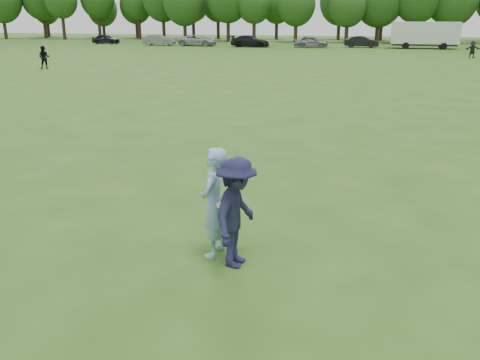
{
  "coord_description": "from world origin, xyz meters",
  "views": [
    {
      "loc": [
        2.4,
        -7.89,
        3.95
      ],
      "look_at": [
        0.24,
        0.61,
        1.1
      ],
      "focal_mm": 38.0,
      "sensor_mm": 36.0,
      "label": 1
    }
  ],
  "objects_px": {
    "car_c": "(198,40)",
    "car_f": "(362,42)",
    "car_e": "(311,42)",
    "car_d": "(250,41)",
    "thrower": "(214,203)",
    "car_a": "(106,39)",
    "player_far_d": "(473,49)",
    "car_b": "(159,40)",
    "cargo_trailer": "(425,34)",
    "defender": "(237,213)",
    "player_far_a": "(44,57)"
  },
  "relations": [
    {
      "from": "car_f",
      "to": "car_d",
      "type": "bearing_deg",
      "value": 104.04
    },
    {
      "from": "car_d",
      "to": "car_f",
      "type": "distance_m",
      "value": 14.41
    },
    {
      "from": "thrower",
      "to": "player_far_a",
      "type": "height_order",
      "value": "thrower"
    },
    {
      "from": "car_b",
      "to": "player_far_a",
      "type": "bearing_deg",
      "value": -175.59
    },
    {
      "from": "player_far_d",
      "to": "car_b",
      "type": "distance_m",
      "value": 40.03
    },
    {
      "from": "car_a",
      "to": "cargo_trailer",
      "type": "height_order",
      "value": "cargo_trailer"
    },
    {
      "from": "car_e",
      "to": "car_f",
      "type": "bearing_deg",
      "value": -80.5
    },
    {
      "from": "player_far_d",
      "to": "car_f",
      "type": "distance_m",
      "value": 18.35
    },
    {
      "from": "car_e",
      "to": "defender",
      "type": "bearing_deg",
      "value": 178.62
    },
    {
      "from": "defender",
      "to": "car_a",
      "type": "xyz_separation_m",
      "value": [
        -35.8,
        61.91,
        -0.25
      ]
    },
    {
      "from": "defender",
      "to": "cargo_trailer",
      "type": "relative_size",
      "value": 0.21
    },
    {
      "from": "thrower",
      "to": "car_b",
      "type": "distance_m",
      "value": 65.09
    },
    {
      "from": "car_a",
      "to": "cargo_trailer",
      "type": "relative_size",
      "value": 0.44
    },
    {
      "from": "car_c",
      "to": "car_f",
      "type": "height_order",
      "value": "car_c"
    },
    {
      "from": "player_far_d",
      "to": "car_b",
      "type": "relative_size",
      "value": 0.37
    },
    {
      "from": "player_far_d",
      "to": "car_e",
      "type": "height_order",
      "value": "player_far_d"
    },
    {
      "from": "player_far_a",
      "to": "player_far_d",
      "type": "relative_size",
      "value": 1.06
    },
    {
      "from": "defender",
      "to": "car_b",
      "type": "xyz_separation_m",
      "value": [
        -26.65,
        59.87,
        -0.19
      ]
    },
    {
      "from": "thrower",
      "to": "player_far_a",
      "type": "bearing_deg",
      "value": -137.66
    },
    {
      "from": "thrower",
      "to": "car_a",
      "type": "relative_size",
      "value": 0.48
    },
    {
      "from": "defender",
      "to": "cargo_trailer",
      "type": "xyz_separation_m",
      "value": [
        8.04,
        61.44,
        0.85
      ]
    },
    {
      "from": "car_e",
      "to": "cargo_trailer",
      "type": "distance_m",
      "value": 13.96
    },
    {
      "from": "car_d",
      "to": "car_c",
      "type": "bearing_deg",
      "value": 83.37
    },
    {
      "from": "car_d",
      "to": "thrower",
      "type": "bearing_deg",
      "value": -167.84
    },
    {
      "from": "thrower",
      "to": "car_c",
      "type": "xyz_separation_m",
      "value": [
        -20.69,
        60.01,
        -0.22
      ]
    },
    {
      "from": "car_f",
      "to": "car_c",
      "type": "bearing_deg",
      "value": 98.58
    },
    {
      "from": "player_far_d",
      "to": "car_c",
      "type": "xyz_separation_m",
      "value": [
        -32.44,
        13.21,
        -0.09
      ]
    },
    {
      "from": "thrower",
      "to": "car_b",
      "type": "height_order",
      "value": "thrower"
    },
    {
      "from": "car_f",
      "to": "cargo_trailer",
      "type": "relative_size",
      "value": 0.48
    },
    {
      "from": "car_e",
      "to": "car_d",
      "type": "bearing_deg",
      "value": 87.38
    },
    {
      "from": "defender",
      "to": "player_far_d",
      "type": "xyz_separation_m",
      "value": [
        11.29,
        47.09,
        -0.11
      ]
    },
    {
      "from": "car_e",
      "to": "car_f",
      "type": "distance_m",
      "value": 6.58
    },
    {
      "from": "cargo_trailer",
      "to": "car_a",
      "type": "bearing_deg",
      "value": 179.38
    },
    {
      "from": "car_d",
      "to": "car_e",
      "type": "xyz_separation_m",
      "value": [
        7.89,
        0.59,
        0.01
      ]
    },
    {
      "from": "player_far_d",
      "to": "car_a",
      "type": "distance_m",
      "value": 49.37
    },
    {
      "from": "car_c",
      "to": "car_d",
      "type": "distance_m",
      "value": 7.5
    },
    {
      "from": "player_far_a",
      "to": "car_b",
      "type": "distance_m",
      "value": 32.34
    },
    {
      "from": "car_c",
      "to": "car_f",
      "type": "relative_size",
      "value": 1.21
    },
    {
      "from": "car_a",
      "to": "car_e",
      "type": "bearing_deg",
      "value": -93.27
    },
    {
      "from": "car_a",
      "to": "defender",
      "type": "bearing_deg",
      "value": -149.74
    },
    {
      "from": "player_far_a",
      "to": "cargo_trailer",
      "type": "relative_size",
      "value": 0.19
    },
    {
      "from": "car_a",
      "to": "car_d",
      "type": "xyz_separation_m",
      "value": [
        22.1,
        -2.42,
        0.06
      ]
    },
    {
      "from": "defender",
      "to": "car_e",
      "type": "xyz_separation_m",
      "value": [
        -5.81,
        60.08,
        -0.18
      ]
    },
    {
      "from": "player_far_d",
      "to": "car_c",
      "type": "distance_m",
      "value": 35.03
    },
    {
      "from": "player_far_a",
      "to": "car_d",
      "type": "height_order",
      "value": "player_far_a"
    },
    {
      "from": "car_b",
      "to": "defender",
      "type": "bearing_deg",
      "value": -158.8
    },
    {
      "from": "car_d",
      "to": "car_e",
      "type": "relative_size",
      "value": 1.15
    },
    {
      "from": "car_c",
      "to": "car_e",
      "type": "bearing_deg",
      "value": -88.83
    },
    {
      "from": "defender",
      "to": "player_far_d",
      "type": "bearing_deg",
      "value": -6.35
    },
    {
      "from": "thrower",
      "to": "car_f",
      "type": "xyz_separation_m",
      "value": [
        0.96,
        61.65,
        -0.24
      ]
    }
  ]
}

